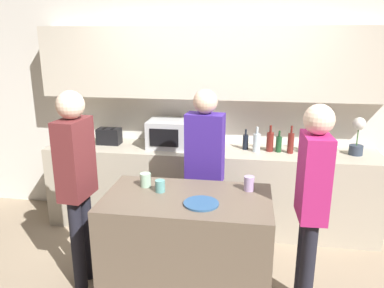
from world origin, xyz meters
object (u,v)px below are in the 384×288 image
(toaster, at_px, (109,136))
(bottle_3, at_px, (279,144))
(bottle_1, at_px, (257,142))
(bottle_5, at_px, (302,142))
(cup_0, at_px, (145,180))
(potted_plant, at_px, (358,136))
(cup_1, at_px, (160,186))
(bottle_7, at_px, (328,147))
(plate_on_island, at_px, (201,203))
(person_right, at_px, (77,174))
(microwave, at_px, (172,134))
(cup_2, at_px, (249,183))
(person_center, at_px, (205,162))
(bottle_4, at_px, (291,143))
(bottle_2, at_px, (270,141))
(bottle_6, at_px, (316,146))
(person_left, at_px, (312,194))
(bottle_0, at_px, (245,142))

(toaster, xyz_separation_m, bottle_3, (1.89, -0.02, -0.00))
(bottle_1, xyz_separation_m, bottle_5, (0.48, 0.14, -0.02))
(cup_0, bearing_deg, potted_plant, 31.14)
(toaster, distance_m, cup_1, 1.54)
(bottle_7, distance_m, cup_0, 1.95)
(plate_on_island, bearing_deg, bottle_7, 50.03)
(cup_0, relative_size, person_right, 0.07)
(microwave, relative_size, cup_2, 4.43)
(person_center, xyz_separation_m, person_right, (-0.98, -0.55, 0.03))
(bottle_1, bearing_deg, bottle_3, 7.28)
(potted_plant, relative_size, person_right, 0.23)
(microwave, bearing_deg, person_right, -113.38)
(bottle_4, relative_size, plate_on_island, 1.13)
(bottle_2, distance_m, bottle_7, 0.58)
(toaster, height_order, bottle_2, bottle_2)
(microwave, relative_size, bottle_4, 1.76)
(bottle_7, bearing_deg, bottle_1, 177.19)
(bottle_3, distance_m, person_center, 0.97)
(bottle_1, xyz_separation_m, person_center, (-0.48, -0.64, -0.03))
(cup_0, relative_size, cup_2, 0.96)
(microwave, height_order, bottle_2, microwave)
(bottle_1, bearing_deg, bottle_6, -4.89)
(bottle_3, bearing_deg, bottle_7, -7.60)
(potted_plant, distance_m, bottle_7, 0.33)
(bottle_7, height_order, person_center, person_center)
(microwave, bearing_deg, plate_on_island, -70.42)
(toaster, distance_m, cup_2, 1.94)
(microwave, height_order, person_right, person_right)
(bottle_2, height_order, cup_0, bottle_2)
(bottle_6, bearing_deg, bottle_1, 175.11)
(cup_1, relative_size, cup_2, 0.81)
(toaster, bearing_deg, bottle_7, -2.12)
(bottle_5, bearing_deg, bottle_7, -37.47)
(bottle_4, relative_size, bottle_6, 1.12)
(toaster, height_order, plate_on_island, toaster)
(bottle_3, xyz_separation_m, bottle_5, (0.25, 0.11, -0.00))
(person_right, bearing_deg, person_left, 93.18)
(cup_2, bearing_deg, bottle_7, 52.67)
(bottle_6, bearing_deg, person_left, -99.97)
(bottle_6, bearing_deg, microwave, 176.16)
(bottle_4, relative_size, cup_1, 3.08)
(microwave, distance_m, person_center, 0.83)
(bottle_0, distance_m, person_right, 1.84)
(microwave, xyz_separation_m, cup_0, (0.02, -1.16, -0.09))
(bottle_5, height_order, plate_on_island, bottle_5)
(potted_plant, relative_size, bottle_4, 1.34)
(toaster, distance_m, person_left, 2.41)
(bottle_3, height_order, bottle_4, bottle_4)
(cup_0, bearing_deg, bottle_6, 35.23)
(toaster, height_order, bottle_3, bottle_3)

